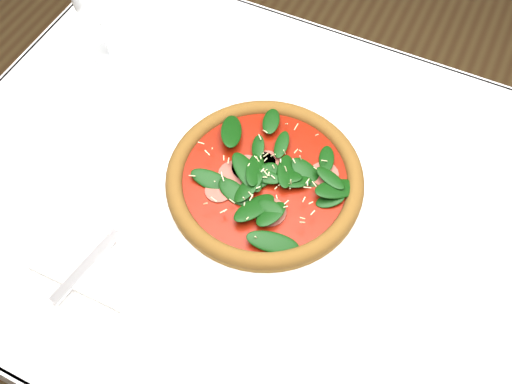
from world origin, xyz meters
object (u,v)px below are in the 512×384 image
at_px(wine_glass, 94,0).
at_px(napkin, 88,268).
at_px(pizza, 265,177).
at_px(plate, 265,185).

height_order(wine_glass, napkin, wine_glass).
distance_m(pizza, napkin, 0.30).
bearing_deg(napkin, wine_glass, 119.19).
height_order(pizza, wine_glass, wine_glass).
xyz_separation_m(plate, napkin, (-0.17, -0.24, -0.00)).
bearing_deg(wine_glass, plate, -20.02).
bearing_deg(wine_glass, pizza, -20.02).
relative_size(pizza, napkin, 2.14).
height_order(plate, pizza, pizza).
distance_m(pizza, wine_glass, 0.42).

